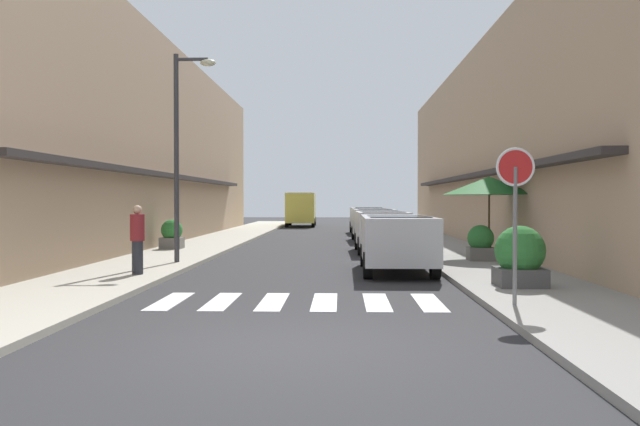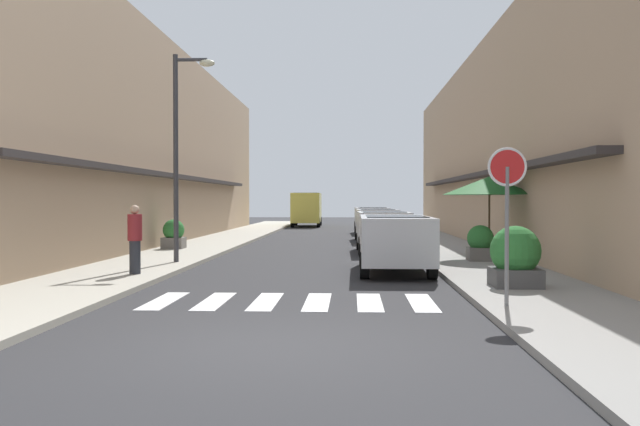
{
  "view_description": "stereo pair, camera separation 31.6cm",
  "coord_description": "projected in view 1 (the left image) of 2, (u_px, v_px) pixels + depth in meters",
  "views": [
    {
      "loc": [
        0.78,
        -8.51,
        1.87
      ],
      "look_at": [
        0.11,
        12.43,
        1.46
      ],
      "focal_mm": 37.62,
      "sensor_mm": 36.0,
      "label": 1
    },
    {
      "loc": [
        1.09,
        -8.5,
        1.87
      ],
      "look_at": [
        0.11,
        12.43,
        1.46
      ],
      "focal_mm": 37.62,
      "sensor_mm": 36.0,
      "label": 2
    }
  ],
  "objects": [
    {
      "name": "building_row_left",
      "position": [
        108.0,
        144.0,
        26.88
      ],
      "size": [
        5.5,
        40.26,
        8.26
      ],
      "color": "tan",
      "rests_on": "ground_plane"
    },
    {
      "name": "pedestrian_walking_near",
      "position": [
        137.0,
        238.0,
        15.78
      ],
      "size": [
        0.34,
        0.34,
        1.63
      ],
      "rotation": [
        0.0,
        0.0,
        3.12
      ],
      "color": "#282B33",
      "rests_on": "sidewalk_left"
    },
    {
      "name": "sidewalk_right",
      "position": [
        444.0,
        248.0,
        25.41
      ],
      "size": [
        2.82,
        59.52,
        0.12
      ],
      "primitive_type": "cube",
      "color": "gray",
      "rests_on": "ground_plane"
    },
    {
      "name": "cafe_umbrella",
      "position": [
        489.0,
        186.0,
        20.13
      ],
      "size": [
        2.79,
        2.79,
        2.46
      ],
      "color": "#262626",
      "rests_on": "sidewalk_right"
    },
    {
      "name": "planter_corner",
      "position": [
        520.0,
        257.0,
        13.61
      ],
      "size": [
        1.01,
        1.01,
        1.23
      ],
      "color": "#4C4C4C",
      "rests_on": "sidewalk_right"
    },
    {
      "name": "building_row_right",
      "position": [
        540.0,
        146.0,
        26.33
      ],
      "size": [
        5.5,
        40.26,
        8.01
      ],
      "color": "tan",
      "rests_on": "ground_plane"
    },
    {
      "name": "street_lamp",
      "position": [
        183.0,
        137.0,
        18.82
      ],
      "size": [
        1.19,
        0.28,
        5.85
      ],
      "color": "#38383D",
      "rests_on": "sidewalk_left"
    },
    {
      "name": "parked_car_far",
      "position": [
        373.0,
        221.0,
        30.2
      ],
      "size": [
        1.92,
        4.25,
        1.47
      ],
      "color": "silver",
      "rests_on": "ground_plane"
    },
    {
      "name": "parked_car_distant",
      "position": [
        367.0,
        217.0,
        37.12
      ],
      "size": [
        1.91,
        4.02,
        1.47
      ],
      "color": "silver",
      "rests_on": "ground_plane"
    },
    {
      "name": "parked_car_near",
      "position": [
        397.0,
        237.0,
        17.27
      ],
      "size": [
        1.83,
        4.48,
        1.47
      ],
      "color": "silver",
      "rests_on": "ground_plane"
    },
    {
      "name": "delivery_van",
      "position": [
        301.0,
        207.0,
        47.29
      ],
      "size": [
        2.08,
        5.43,
        2.37
      ],
      "color": "#D8CC4C",
      "rests_on": "ground_plane"
    },
    {
      "name": "planter_far",
      "position": [
        172.0,
        234.0,
        24.11
      ],
      "size": [
        0.77,
        0.77,
        1.05
      ],
      "color": "slate",
      "rests_on": "sidewalk_left"
    },
    {
      "name": "round_street_sign",
      "position": [
        515.0,
        184.0,
        11.13
      ],
      "size": [
        0.65,
        0.07,
        2.63
      ],
      "color": "slate",
      "rests_on": "sidewalk_right"
    },
    {
      "name": "crosswalk",
      "position": [
        299.0,
        302.0,
        12.26
      ],
      "size": [
        5.2,
        2.2,
        0.01
      ],
      "color": "silver",
      "rests_on": "ground_plane"
    },
    {
      "name": "sidewalk_left",
      "position": [
        199.0,
        247.0,
        25.71
      ],
      "size": [
        2.82,
        59.52,
        0.12
      ],
      "primitive_type": "cube",
      "color": "#ADA899",
      "rests_on": "ground_plane"
    },
    {
      "name": "planter_midblock",
      "position": [
        481.0,
        243.0,
        19.43
      ],
      "size": [
        0.76,
        0.76,
        1.03
      ],
      "color": "slate",
      "rests_on": "sidewalk_right"
    },
    {
      "name": "ground_plane",
      "position": [
        321.0,
        249.0,
        25.56
      ],
      "size": [
        93.53,
        93.53,
        0.0
      ],
      "primitive_type": "plane",
      "color": "#2B2B2D"
    },
    {
      "name": "parked_car_mid",
      "position": [
        382.0,
        227.0,
        23.83
      ],
      "size": [
        1.87,
        3.96,
        1.47
      ],
      "color": "silver",
      "rests_on": "ground_plane"
    }
  ]
}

